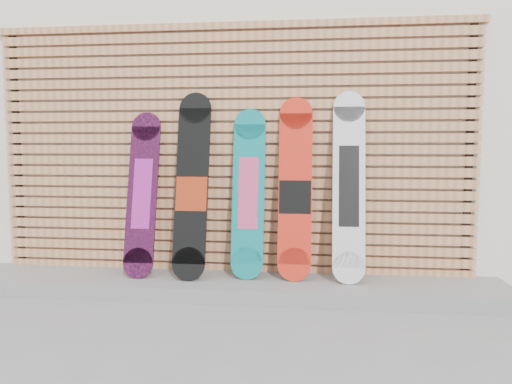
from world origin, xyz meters
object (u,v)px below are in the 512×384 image
snowboard_0 (142,194)px  snowboard_1 (192,186)px  snowboard_2 (248,193)px  snowboard_3 (295,189)px  snowboard_4 (349,186)px

snowboard_0 → snowboard_1: 0.45m
snowboard_2 → snowboard_3: snowboard_3 is taller
snowboard_1 → snowboard_4: size_ratio=1.00×
snowboard_0 → snowboard_3: bearing=1.3°
snowboard_2 → snowboard_4: size_ratio=0.91×
snowboard_2 → snowboard_4: snowboard_4 is taller
snowboard_4 → snowboard_3: bearing=177.7°
snowboard_1 → snowboard_3: 0.87m
snowboard_2 → snowboard_1: bearing=-173.8°
snowboard_0 → snowboard_2: (0.92, 0.04, 0.01)m
snowboard_0 → snowboard_4: 1.76m
snowboard_4 → snowboard_0: bearing=-179.6°
snowboard_1 → snowboard_4: bearing=1.2°
snowboard_3 → snowboard_4: 0.44m
snowboard_1 → snowboard_2: snowboard_1 is taller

